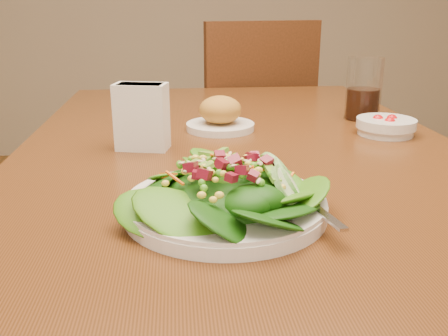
{
  "coord_description": "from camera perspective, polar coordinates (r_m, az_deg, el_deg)",
  "views": [
    {
      "loc": [
        -0.13,
        -0.99,
        1.03
      ],
      "look_at": [
        -0.07,
        -0.34,
        0.81
      ],
      "focal_mm": 40.0,
      "sensor_mm": 36.0,
      "label": 1
    }
  ],
  "objects": [
    {
      "name": "dining_table",
      "position": [
        1.07,
        1.84,
        -2.34
      ],
      "size": [
        0.9,
        1.4,
        0.75
      ],
      "color": "#582D14",
      "rests_on": "ground_plane"
    },
    {
      "name": "chair_far",
      "position": [
        1.97,
        2.75,
        3.29
      ],
      "size": [
        0.54,
        0.54,
        0.97
      ],
      "rotation": [
        0.0,
        0.0,
        3.37
      ],
      "color": "#4B2411",
      "rests_on": "ground_plane"
    },
    {
      "name": "salad_plate",
      "position": [
        0.68,
        0.97,
        -2.89
      ],
      "size": [
        0.28,
        0.28,
        0.08
      ],
      "rotation": [
        0.0,
        0.0,
        -0.1
      ],
      "color": "silver",
      "rests_on": "dining_table"
    },
    {
      "name": "bread_plate",
      "position": [
        1.14,
        -0.43,
        5.95
      ],
      "size": [
        0.16,
        0.16,
        0.08
      ],
      "color": "silver",
      "rests_on": "dining_table"
    },
    {
      "name": "tomato_bowl",
      "position": [
        1.15,
        18.01,
        4.58
      ],
      "size": [
        0.13,
        0.13,
        0.04
      ],
      "color": "silver",
      "rests_on": "dining_table"
    },
    {
      "name": "drinking_glass",
      "position": [
        1.29,
        15.64,
        8.25
      ],
      "size": [
        0.09,
        0.09,
        0.15
      ],
      "color": "silver",
      "rests_on": "dining_table"
    },
    {
      "name": "napkin_holder",
      "position": [
        0.99,
        -9.39,
        5.99
      ],
      "size": [
        0.11,
        0.08,
        0.13
      ],
      "rotation": [
        0.0,
        0.0,
        -0.23
      ],
      "color": "white",
      "rests_on": "dining_table"
    }
  ]
}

